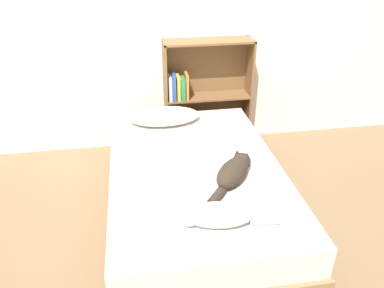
% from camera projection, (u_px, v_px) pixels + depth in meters
% --- Properties ---
extents(ground_plane, '(8.00, 8.00, 0.00)m').
position_uv_depth(ground_plane, '(195.00, 221.00, 3.03)').
color(ground_plane, '#846647').
extents(wall_back, '(8.00, 0.06, 2.50)m').
position_uv_depth(wall_back, '(171.00, 26.00, 3.61)').
color(wall_back, white).
rests_on(wall_back, ground_plane).
extents(bed, '(1.28, 1.98, 0.53)m').
position_uv_depth(bed, '(195.00, 195.00, 2.90)').
color(bed, '#99754C').
rests_on(bed, ground_plane).
extents(pillow, '(0.64, 0.37, 0.11)m').
position_uv_depth(pillow, '(164.00, 116.00, 3.39)').
color(pillow, beige).
rests_on(pillow, bed).
extents(cat_light, '(0.60, 0.22, 0.15)m').
position_uv_depth(cat_light, '(218.00, 215.00, 2.17)').
color(cat_light, beige).
rests_on(cat_light, bed).
extents(cat_dark, '(0.42, 0.48, 0.16)m').
position_uv_depth(cat_dark, '(234.00, 171.00, 2.58)').
color(cat_dark, '#33281E').
rests_on(cat_dark, bed).
extents(bookshelf, '(0.88, 0.26, 1.14)m').
position_uv_depth(bookshelf, '(203.00, 93.00, 3.87)').
color(bookshelf, brown).
rests_on(bookshelf, ground_plane).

